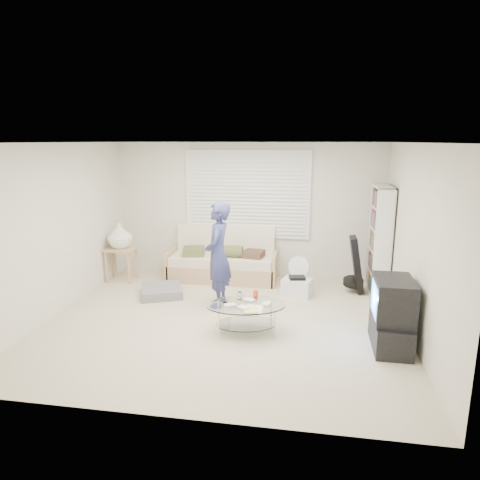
% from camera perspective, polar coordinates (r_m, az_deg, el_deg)
% --- Properties ---
extents(ground, '(5.00, 5.00, 0.00)m').
position_cam_1_polar(ground, '(6.26, -2.07, -10.68)').
color(ground, '#BBAB91').
rests_on(ground, ground).
extents(room_shell, '(5.02, 4.52, 2.51)m').
position_cam_1_polar(room_shell, '(6.26, -1.33, 4.89)').
color(room_shell, beige).
rests_on(room_shell, ground).
extents(window_blinds, '(2.32, 0.08, 1.62)m').
position_cam_1_polar(window_blinds, '(7.96, 0.97, 6.08)').
color(window_blinds, silver).
rests_on(window_blinds, ground).
extents(futon_sofa, '(1.99, 0.80, 0.97)m').
position_cam_1_polar(futon_sofa, '(7.95, -2.27, -2.99)').
color(futon_sofa, tan).
rests_on(futon_sofa, ground).
extents(grey_floor_pillow, '(0.85, 0.85, 0.15)m').
position_cam_1_polar(grey_floor_pillow, '(7.31, -10.39, -6.71)').
color(grey_floor_pillow, slate).
rests_on(grey_floor_pillow, ground).
extents(side_table, '(0.55, 0.44, 1.08)m').
position_cam_1_polar(side_table, '(8.03, -15.70, 0.26)').
color(side_table, tan).
rests_on(side_table, ground).
extents(bookshelf, '(0.29, 0.76, 1.81)m').
position_cam_1_polar(bookshelf, '(7.52, 18.08, 0.02)').
color(bookshelf, white).
rests_on(bookshelf, ground).
extents(guitar_case, '(0.34, 0.35, 0.95)m').
position_cam_1_polar(guitar_case, '(7.48, 15.17, -3.67)').
color(guitar_case, black).
rests_on(guitar_case, ground).
extents(floor_fan, '(0.37, 0.24, 0.60)m').
position_cam_1_polar(floor_fan, '(7.44, 7.81, -4.00)').
color(floor_fan, white).
rests_on(floor_fan, ground).
extents(storage_bin, '(0.53, 0.43, 0.33)m').
position_cam_1_polar(storage_bin, '(7.24, 7.58, -6.18)').
color(storage_bin, white).
rests_on(storage_bin, ground).
extents(tv_unit, '(0.46, 0.82, 0.89)m').
position_cam_1_polar(tv_unit, '(5.66, 19.58, -9.36)').
color(tv_unit, black).
rests_on(tv_unit, ground).
extents(coffee_table, '(1.18, 0.88, 0.52)m').
position_cam_1_polar(coffee_table, '(5.79, 0.83, -9.25)').
color(coffee_table, silver).
rests_on(coffee_table, ground).
extents(standing_person, '(0.41, 0.61, 1.64)m').
position_cam_1_polar(standing_person, '(6.54, -2.97, -2.02)').
color(standing_person, navy).
rests_on(standing_person, ground).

